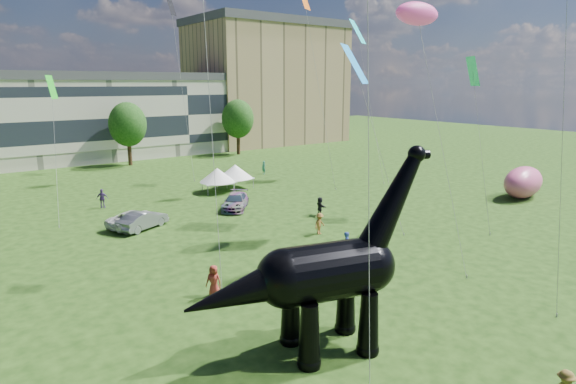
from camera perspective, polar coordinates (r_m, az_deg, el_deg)
ground at (r=23.93m, az=6.98°, el=-16.08°), size 220.00×220.00×0.00m
apartment_block at (r=96.88m, az=-2.52°, el=12.51°), size 28.00×18.00×22.00m
tree_mid_right at (r=71.84m, az=-18.50°, el=8.00°), size 5.20×5.20×9.44m
tree_far_right at (r=79.39m, az=-5.98°, el=8.98°), size 5.20×5.20×9.44m
dinosaur_sculpture at (r=20.86m, az=3.73°, el=-9.92°), size 11.25×4.57×9.21m
car_grey at (r=40.48m, az=-16.83°, el=-3.20°), size 4.70×3.33×1.47m
car_white at (r=41.17m, az=-17.47°, el=-3.05°), size 5.41×3.65×1.38m
car_dark at (r=45.08m, az=-6.24°, el=-1.12°), size 4.73×5.12×1.44m
gazebo_near at (r=52.07m, az=-8.38°, el=1.98°), size 4.62×4.62×2.63m
gazebo_far at (r=53.76m, az=-6.29°, el=2.42°), size 4.55×4.55×2.68m
inflatable_pink at (r=54.72m, az=26.10°, el=1.05°), size 6.87×4.26×3.21m
visitors at (r=32.73m, az=-13.91°, el=-6.56°), size 50.46×45.55×1.88m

